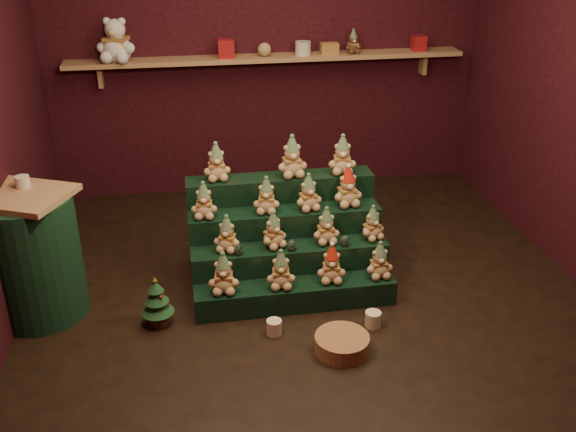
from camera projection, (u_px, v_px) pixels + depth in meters
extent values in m
plane|color=black|center=(308.00, 290.00, 4.69)|extent=(4.00, 4.00, 0.00)
cube|color=black|center=(266.00, 43.00, 5.90)|extent=(4.00, 0.10, 2.80)
cube|color=black|center=(427.00, 260.00, 2.26)|extent=(4.00, 0.10, 2.80)
cube|color=#A88254|center=(269.00, 58.00, 5.79)|extent=(3.60, 0.26, 0.04)
cube|color=#A88254|center=(100.00, 76.00, 5.67)|extent=(0.04, 0.12, 0.20)
cube|color=#A88254|center=(423.00, 63.00, 6.13)|extent=(0.04, 0.12, 0.20)
cube|color=black|center=(295.00, 295.00, 4.46)|extent=(1.40, 0.22, 0.18)
cube|color=black|center=(290.00, 268.00, 4.61)|extent=(1.40, 0.22, 0.36)
cube|color=black|center=(285.00, 243.00, 4.77)|extent=(1.40, 0.22, 0.54)
cube|color=black|center=(280.00, 219.00, 4.93)|extent=(1.40, 0.22, 0.72)
cylinder|color=black|center=(239.00, 253.00, 4.42)|extent=(0.05, 0.05, 0.02)
sphere|color=silver|center=(239.00, 248.00, 4.41)|extent=(0.06, 0.06, 0.06)
cylinder|color=black|center=(292.00, 249.00, 4.48)|extent=(0.06, 0.06, 0.02)
sphere|color=silver|center=(292.00, 244.00, 4.46)|extent=(0.06, 0.06, 0.06)
cylinder|color=black|center=(345.00, 244.00, 4.54)|extent=(0.06, 0.06, 0.02)
sphere|color=silver|center=(345.00, 239.00, 4.52)|extent=(0.06, 0.06, 0.06)
cube|color=#A88254|center=(21.00, 196.00, 4.06)|extent=(0.73, 0.69, 0.04)
cylinder|color=black|center=(33.00, 257.00, 4.25)|extent=(0.62, 0.62, 0.86)
cylinder|color=beige|center=(22.00, 182.00, 4.12)|extent=(0.09, 0.09, 0.07)
cylinder|color=#402A17|center=(159.00, 320.00, 4.29)|extent=(0.11, 0.11, 0.05)
cone|color=#163D20|center=(157.00, 305.00, 4.24)|extent=(0.22, 0.22, 0.11)
cone|color=#163D20|center=(156.00, 295.00, 4.21)|extent=(0.16, 0.16, 0.10)
cone|color=#163D20|center=(155.00, 286.00, 4.18)|extent=(0.11, 0.11, 0.08)
cone|color=gold|center=(154.00, 279.00, 4.15)|extent=(0.03, 0.03, 0.03)
cylinder|color=beige|center=(274.00, 327.00, 4.19)|extent=(0.10, 0.10, 0.10)
cylinder|color=beige|center=(373.00, 319.00, 4.26)|extent=(0.11, 0.11, 0.11)
cylinder|color=#A36D41|center=(342.00, 344.00, 4.02)|extent=(0.42, 0.42, 0.11)
cube|color=#B21B1E|center=(226.00, 49.00, 5.67)|extent=(0.14, 0.14, 0.16)
cylinder|color=beige|center=(303.00, 48.00, 5.78)|extent=(0.14, 0.14, 0.12)
cube|color=#B21B1E|center=(419.00, 43.00, 5.94)|extent=(0.12, 0.12, 0.14)
sphere|color=tan|center=(264.00, 50.00, 5.73)|extent=(0.12, 0.12, 0.12)
cube|color=#CC541C|center=(329.00, 48.00, 5.82)|extent=(0.16, 0.10, 0.10)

